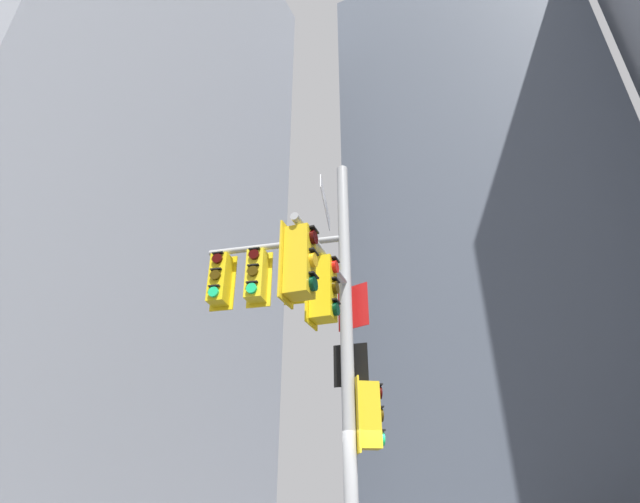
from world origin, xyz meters
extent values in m
cube|color=#9399A3|center=(-15.49, 4.27, 15.99)|extent=(15.09, 15.09, 31.97)
cube|color=#4C5460|center=(1.68, 26.54, 20.47)|extent=(17.55, 17.55, 40.94)
cylinder|color=#9EA0A3|center=(0.00, 0.00, 3.79)|extent=(0.22, 0.22, 7.58)
cylinder|color=#9EA0A3|center=(-1.34, -0.28, 5.94)|extent=(2.70, 0.67, 0.12)
cylinder|color=#9EA0A3|center=(0.11, -1.20, 4.99)|extent=(0.34, 2.41, 0.12)
cube|color=yellow|center=(-0.98, -0.01, 5.34)|extent=(0.48, 0.13, 1.14)
cube|color=yellow|center=(-0.94, -0.19, 5.34)|extent=(0.40, 0.40, 1.00)
cylinder|color=#360605|center=(-0.90, -0.39, 5.69)|extent=(0.21, 0.10, 0.20)
cube|color=black|center=(-0.89, -0.40, 5.81)|extent=(0.23, 0.12, 0.02)
cylinder|color=#3C2C06|center=(-0.90, -0.39, 5.34)|extent=(0.21, 0.10, 0.20)
cube|color=black|center=(-0.89, -0.40, 5.46)|extent=(0.23, 0.12, 0.02)
cylinder|color=#19C672|center=(-0.90, -0.39, 4.99)|extent=(0.21, 0.10, 0.20)
cube|color=black|center=(-0.89, -0.40, 5.11)|extent=(0.23, 0.12, 0.02)
cube|color=yellow|center=(-1.71, -0.16, 5.34)|extent=(0.48, 0.13, 1.14)
cube|color=yellow|center=(-1.67, -0.35, 5.34)|extent=(0.40, 0.40, 1.00)
cylinder|color=#360605|center=(-1.63, -0.54, 5.69)|extent=(0.21, 0.10, 0.20)
cube|color=black|center=(-1.63, -0.55, 5.81)|extent=(0.23, 0.12, 0.02)
cylinder|color=#3C2C06|center=(-1.63, -0.54, 5.34)|extent=(0.21, 0.10, 0.20)
cube|color=black|center=(-1.63, -0.55, 5.46)|extent=(0.23, 0.12, 0.02)
cylinder|color=#19C672|center=(-1.63, -0.54, 4.99)|extent=(0.21, 0.10, 0.20)
cube|color=black|center=(-1.63, -0.55, 5.11)|extent=(0.23, 0.12, 0.02)
cube|color=yellow|center=(-2.45, -0.31, 5.34)|extent=(0.48, 0.13, 1.14)
cube|color=yellow|center=(-2.41, -0.50, 5.34)|extent=(0.40, 0.40, 1.00)
cylinder|color=#360605|center=(-2.37, -0.70, 5.69)|extent=(0.21, 0.10, 0.20)
cube|color=black|center=(-2.37, -0.70, 5.81)|extent=(0.23, 0.12, 0.02)
cylinder|color=#3C2C06|center=(-2.37, -0.70, 5.34)|extent=(0.21, 0.10, 0.20)
cube|color=black|center=(-2.37, -0.70, 5.46)|extent=(0.23, 0.12, 0.02)
cylinder|color=#19C672|center=(-2.37, -0.70, 4.99)|extent=(0.21, 0.10, 0.20)
cube|color=black|center=(-2.37, -0.70, 5.11)|extent=(0.23, 0.12, 0.02)
cube|color=yellow|center=(-0.08, -1.22, 4.39)|extent=(0.07, 0.48, 1.14)
cube|color=yellow|center=(0.11, -1.20, 4.39)|extent=(0.37, 0.37, 1.00)
cylinder|color=red|center=(0.31, -1.18, 4.74)|extent=(0.08, 0.20, 0.20)
cube|color=black|center=(0.32, -1.18, 4.86)|extent=(0.09, 0.23, 0.02)
cylinder|color=#3C2C06|center=(0.31, -1.18, 4.39)|extent=(0.08, 0.20, 0.20)
cube|color=black|center=(0.32, -1.18, 4.51)|extent=(0.09, 0.23, 0.02)
cylinder|color=#06311C|center=(0.31, -1.18, 4.04)|extent=(0.08, 0.20, 0.20)
cube|color=black|center=(0.32, -1.18, 4.16)|extent=(0.09, 0.23, 0.02)
cube|color=gold|center=(0.01, -2.18, 4.39)|extent=(0.07, 0.48, 1.14)
cube|color=gold|center=(0.20, -2.16, 4.39)|extent=(0.37, 0.37, 1.00)
cylinder|color=#360605|center=(0.40, -2.14, 4.74)|extent=(0.08, 0.20, 0.20)
cube|color=black|center=(0.41, -2.14, 4.86)|extent=(0.09, 0.23, 0.02)
cylinder|color=yellow|center=(0.40, -2.14, 4.39)|extent=(0.08, 0.20, 0.20)
cube|color=black|center=(0.41, -2.14, 4.51)|extent=(0.09, 0.23, 0.02)
cylinder|color=#06311C|center=(0.40, -2.14, 4.04)|extent=(0.08, 0.20, 0.20)
cube|color=black|center=(0.41, -2.14, 4.16)|extent=(0.09, 0.23, 0.02)
cube|color=gold|center=(0.10, 0.06, 2.74)|extent=(0.28, 0.42, 1.14)
cube|color=gold|center=(0.26, 0.16, 2.74)|extent=(0.47, 0.47, 1.00)
cylinder|color=#360605|center=(0.43, 0.27, 3.09)|extent=(0.16, 0.20, 0.20)
cube|color=black|center=(0.44, 0.27, 3.21)|extent=(0.18, 0.22, 0.02)
cylinder|color=#3C2C06|center=(0.43, 0.27, 2.74)|extent=(0.16, 0.20, 0.20)
cube|color=black|center=(0.44, 0.27, 2.86)|extent=(0.18, 0.22, 0.02)
cylinder|color=#19C672|center=(0.43, 0.27, 2.39)|extent=(0.16, 0.20, 0.20)
cube|color=black|center=(0.44, 0.27, 2.51)|extent=(0.18, 0.22, 0.02)
cube|color=white|center=(-0.33, -0.11, 6.73)|extent=(0.50, 1.52, 0.28)
cube|color=#19479E|center=(-0.33, -0.11, 6.73)|extent=(0.49, 1.48, 0.24)
cube|color=red|center=(0.05, 0.21, 4.62)|extent=(0.63, 0.16, 0.80)
cube|color=white|center=(0.05, 0.21, 4.62)|extent=(0.59, 0.15, 0.76)
cube|color=black|center=(-0.03, 0.22, 3.59)|extent=(0.60, 0.09, 0.72)
cube|color=white|center=(-0.03, 0.22, 3.59)|extent=(0.56, 0.08, 0.68)
camera|label=1|loc=(2.88, -7.27, 1.48)|focal=26.74mm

